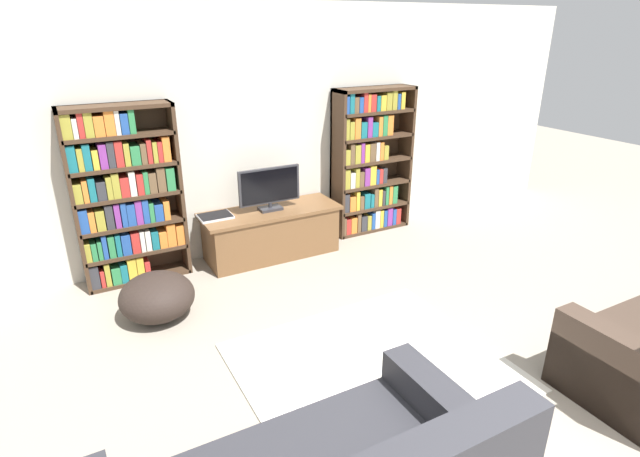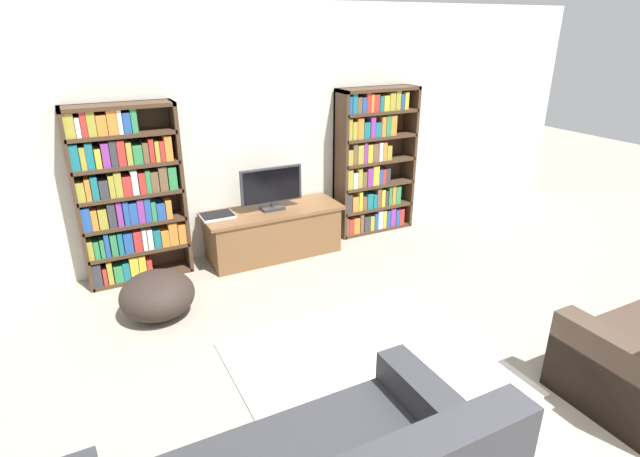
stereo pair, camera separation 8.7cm
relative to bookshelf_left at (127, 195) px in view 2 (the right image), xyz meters
The scene contains 8 objects.
wall_back 1.51m from the bookshelf_left, ahead, with size 8.80×0.06×2.60m.
bookshelf_left is the anchor object (origin of this frame).
bookshelf_right 2.75m from the bookshelf_left, ahead, with size 0.98×0.30×1.71m.
tv_stand 1.55m from the bookshelf_left, ahead, with size 1.50×0.55×0.53m.
television 1.43m from the bookshelf_left, ahead, with size 0.68×0.16×0.46m.
laptop 0.89m from the bookshelf_left, ahead, with size 0.34×0.26×0.03m.
area_rug 2.79m from the bookshelf_left, 61.03° to the right, with size 1.89×1.64×0.02m.
beanbag_ottoman 1.08m from the bookshelf_left, 86.90° to the right, with size 0.63×0.63×0.40m, color #2D231E.
Camera 2 is at (-1.87, -0.80, 2.36)m, focal length 28.00 mm.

